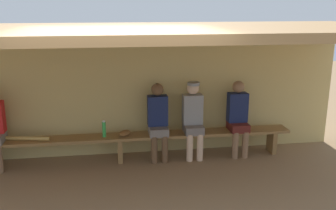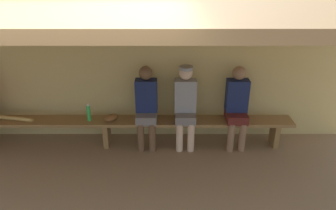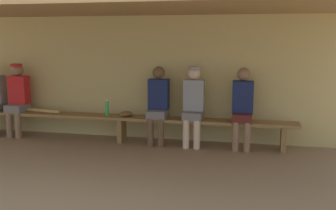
{
  "view_description": "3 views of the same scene",
  "coord_description": "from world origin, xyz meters",
  "px_view_note": "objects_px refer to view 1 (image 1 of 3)",
  "views": [
    {
      "loc": [
        -0.07,
        -4.53,
        2.62
      ],
      "look_at": [
        0.77,
        1.14,
        1.08
      ],
      "focal_mm": 40.12,
      "sensor_mm": 36.0,
      "label": 1
    },
    {
      "loc": [
        1.0,
        -2.89,
        2.73
      ],
      "look_at": [
        1.0,
        1.19,
        0.88
      ],
      "focal_mm": 33.2,
      "sensor_mm": 36.0,
      "label": 2
    },
    {
      "loc": [
        2.27,
        -4.93,
        1.81
      ],
      "look_at": [
        0.87,
        1.43,
        0.71
      ],
      "focal_mm": 42.36,
      "sensor_mm": 36.0,
      "label": 3
    }
  ],
  "objects_px": {
    "bench": "(120,140)",
    "player_in_blue": "(238,115)",
    "water_bottle_clear": "(104,129)",
    "player_in_white": "(158,119)",
    "baseball_bat": "(26,138)",
    "player_leftmost": "(193,116)",
    "baseball_glove_dark_brown": "(125,133)"
  },
  "relations": [
    {
      "from": "bench",
      "to": "player_in_white",
      "type": "bearing_deg",
      "value": 0.27
    },
    {
      "from": "player_in_white",
      "to": "bench",
      "type": "bearing_deg",
      "value": -179.73
    },
    {
      "from": "player_in_blue",
      "to": "baseball_bat",
      "type": "bearing_deg",
      "value": -179.95
    },
    {
      "from": "player_leftmost",
      "to": "water_bottle_clear",
      "type": "xyz_separation_m",
      "value": [
        -1.53,
        -0.02,
        -0.15
      ]
    },
    {
      "from": "player_in_blue",
      "to": "baseball_glove_dark_brown",
      "type": "distance_m",
      "value": 2.01
    },
    {
      "from": "bench",
      "to": "player_in_blue",
      "type": "height_order",
      "value": "player_in_blue"
    },
    {
      "from": "water_bottle_clear",
      "to": "baseball_bat",
      "type": "distance_m",
      "value": 1.28
    },
    {
      "from": "player_in_blue",
      "to": "bench",
      "type": "bearing_deg",
      "value": -179.92
    },
    {
      "from": "water_bottle_clear",
      "to": "baseball_bat",
      "type": "height_order",
      "value": "water_bottle_clear"
    },
    {
      "from": "bench",
      "to": "water_bottle_clear",
      "type": "relative_size",
      "value": 21.15
    },
    {
      "from": "bench",
      "to": "player_in_white",
      "type": "xyz_separation_m",
      "value": [
        0.66,
        0.0,
        0.34
      ]
    },
    {
      "from": "player_in_blue",
      "to": "baseball_glove_dark_brown",
      "type": "bearing_deg",
      "value": -179.51
    },
    {
      "from": "player_in_white",
      "to": "baseball_bat",
      "type": "distance_m",
      "value": 2.2
    },
    {
      "from": "player_in_blue",
      "to": "player_leftmost",
      "type": "bearing_deg",
      "value": 179.97
    },
    {
      "from": "baseball_glove_dark_brown",
      "to": "player_in_blue",
      "type": "bearing_deg",
      "value": 132.33
    },
    {
      "from": "bench",
      "to": "baseball_bat",
      "type": "distance_m",
      "value": 1.53
    },
    {
      "from": "baseball_bat",
      "to": "player_leftmost",
      "type": "bearing_deg",
      "value": 11.31
    },
    {
      "from": "water_bottle_clear",
      "to": "baseball_glove_dark_brown",
      "type": "xyz_separation_m",
      "value": [
        0.34,
        0.01,
        -0.09
      ]
    },
    {
      "from": "bench",
      "to": "baseball_bat",
      "type": "height_order",
      "value": "baseball_bat"
    },
    {
      "from": "player_leftmost",
      "to": "baseball_glove_dark_brown",
      "type": "relative_size",
      "value": 5.6
    },
    {
      "from": "player_in_blue",
      "to": "water_bottle_clear",
      "type": "bearing_deg",
      "value": -179.4
    },
    {
      "from": "bench",
      "to": "water_bottle_clear",
      "type": "bearing_deg",
      "value": -175.18
    },
    {
      "from": "player_in_white",
      "to": "water_bottle_clear",
      "type": "relative_size",
      "value": 4.71
    },
    {
      "from": "water_bottle_clear",
      "to": "bench",
      "type": "bearing_deg",
      "value": 4.82
    },
    {
      "from": "player_in_blue",
      "to": "water_bottle_clear",
      "type": "distance_m",
      "value": 2.34
    },
    {
      "from": "player_in_blue",
      "to": "baseball_bat",
      "type": "distance_m",
      "value": 3.62
    },
    {
      "from": "player_in_white",
      "to": "baseball_bat",
      "type": "height_order",
      "value": "player_in_white"
    },
    {
      "from": "bench",
      "to": "player_in_white",
      "type": "height_order",
      "value": "player_in_white"
    },
    {
      "from": "player_in_blue",
      "to": "water_bottle_clear",
      "type": "height_order",
      "value": "player_in_blue"
    },
    {
      "from": "water_bottle_clear",
      "to": "player_in_white",
      "type": "bearing_deg",
      "value": 1.53
    },
    {
      "from": "player_leftmost",
      "to": "baseball_bat",
      "type": "distance_m",
      "value": 2.82
    },
    {
      "from": "player_leftmost",
      "to": "player_in_blue",
      "type": "bearing_deg",
      "value": -0.03
    }
  ]
}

